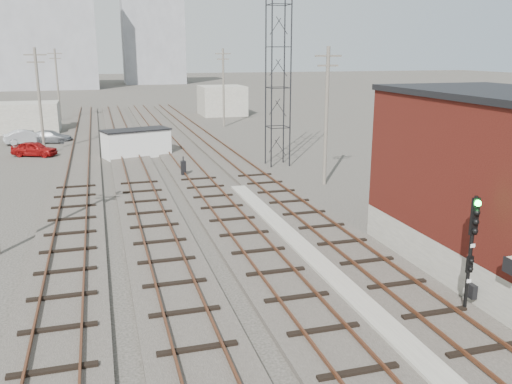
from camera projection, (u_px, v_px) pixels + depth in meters
name	position (u px, v px, depth m)	size (l,w,h in m)	color
ground	(167.00, 126.00, 64.44)	(320.00, 320.00, 0.00)	#282621
track_right	(228.00, 156.00, 45.58)	(3.20, 90.00, 0.39)	#332D28
track_mid_right	(181.00, 159.00, 44.50)	(3.20, 90.00, 0.39)	#332D28
track_mid_left	(131.00, 162.00, 43.42)	(3.20, 90.00, 0.39)	#332D28
track_left	(79.00, 164.00, 42.33)	(3.20, 90.00, 0.39)	#332D28
platform_curb	(324.00, 270.00, 21.81)	(0.90, 28.00, 0.26)	gray
lattice_tower	(278.00, 67.00, 40.81)	(1.60, 1.60, 15.00)	black
utility_pole_left_b	(39.00, 98.00, 45.91)	(1.80, 0.24, 9.00)	#595147
utility_pole_left_c	(57.00, 83.00, 69.13)	(1.80, 0.24, 9.00)	#595147
utility_pole_right_a	(326.00, 113.00, 35.26)	(1.80, 0.24, 9.00)	#595147
utility_pole_right_b	(223.00, 86.00, 63.13)	(1.80, 0.24, 9.00)	#595147
apartment_left	(45.00, 23.00, 125.45)	(22.00, 14.00, 30.00)	gray
apartment_right	(153.00, 35.00, 146.93)	(16.00, 12.00, 26.00)	gray
shed_left	(21.00, 117.00, 59.70)	(8.00, 5.00, 3.20)	gray
shed_right	(222.00, 100.00, 75.66)	(6.00, 6.00, 4.00)	gray
signal_mast	(472.00, 246.00, 17.82)	(0.40, 0.41, 4.18)	gray
switch_stand	(183.00, 168.00, 38.24)	(0.36, 0.36, 1.42)	black
site_trailer	(137.00, 143.00, 45.71)	(6.03, 3.88, 2.35)	silver
car_red	(34.00, 149.00, 46.04)	(1.52, 3.77, 1.28)	maroon
car_silver	(27.00, 137.00, 52.17)	(1.45, 4.15, 1.37)	#A3A6AB
car_grey	(50.00, 137.00, 52.79)	(1.69, 4.15, 1.20)	slate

